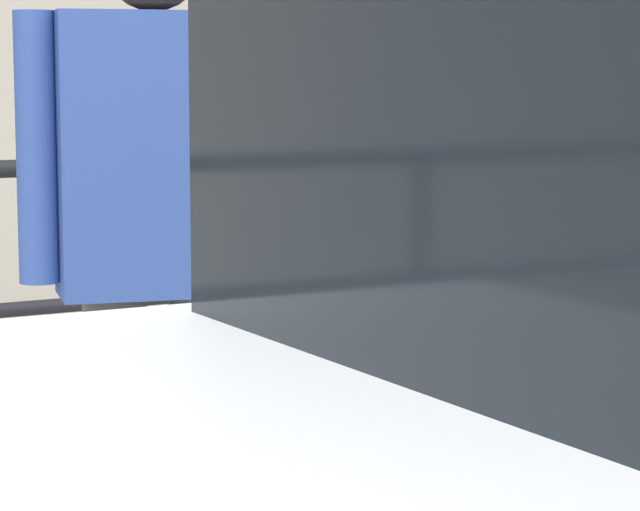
% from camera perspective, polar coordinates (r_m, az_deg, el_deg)
% --- Properties ---
extents(parking_meter, '(0.17, 0.18, 1.36)m').
position_cam_1_polar(parking_meter, '(3.48, 3.98, 0.84)').
color(parking_meter, slate).
rests_on(parking_meter, sidewalk_curb).
extents(pedestrian_at_meter, '(0.72, 0.53, 1.75)m').
position_cam_1_polar(pedestrian_at_meter, '(3.37, -6.48, 0.89)').
color(pedestrian_at_meter, slate).
rests_on(pedestrian_at_meter, sidewalk_curb).
extents(background_railing, '(24.06, 0.06, 1.08)m').
position_cam_1_polar(background_railing, '(5.23, -3.97, 0.54)').
color(background_railing, black).
rests_on(background_railing, sidewalk_curb).
extents(backdrop_wall, '(32.00, 0.50, 3.34)m').
position_cam_1_polar(backdrop_wall, '(7.08, -11.15, 8.33)').
color(backdrop_wall, '#ADA38E').
rests_on(backdrop_wall, ground).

